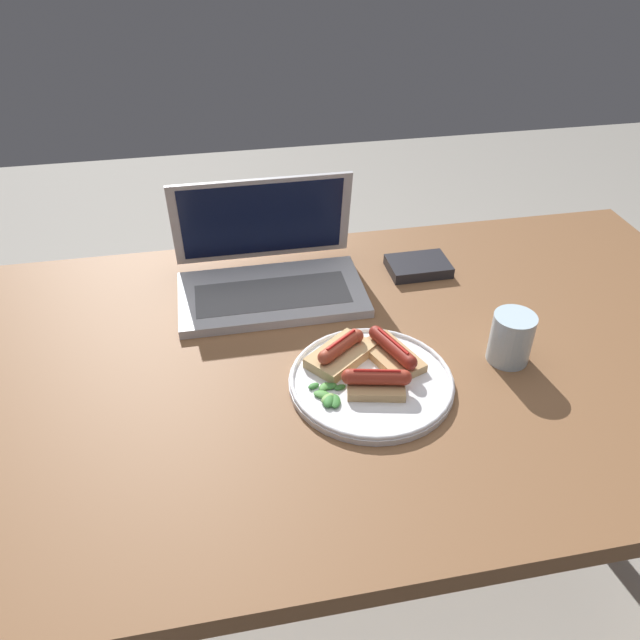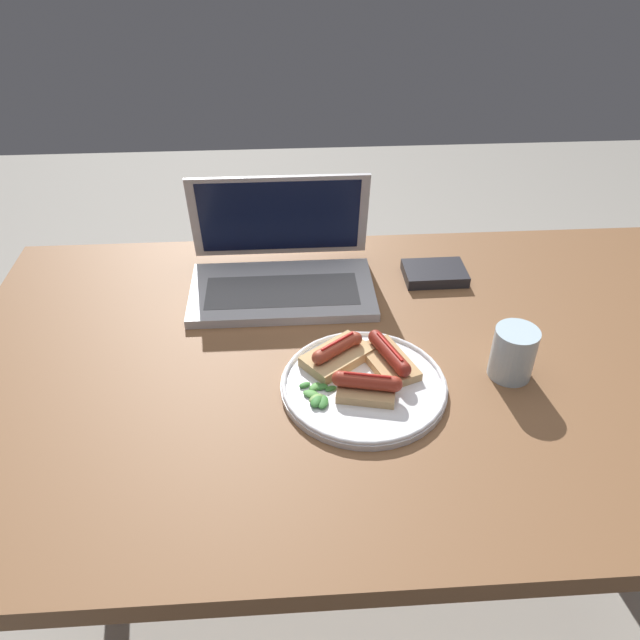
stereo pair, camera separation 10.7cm
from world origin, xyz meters
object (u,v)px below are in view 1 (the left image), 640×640
laptop (269,272)px  plate (371,381)px  drinking_glass (511,338)px  external_drive (418,266)px

laptop → plate: (0.13, -0.32, -0.03)m
plate → drinking_glass: size_ratio=3.01×
laptop → plate: bearing=-67.9°
drinking_glass → external_drive: (-0.06, 0.30, -0.03)m
external_drive → plate: bearing=-120.5°
laptop → drinking_glass: 0.48m
plate → laptop: bearing=112.1°
plate → drinking_glass: drinking_glass is taller
drinking_glass → external_drive: size_ratio=0.71×
plate → external_drive: size_ratio=2.14×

